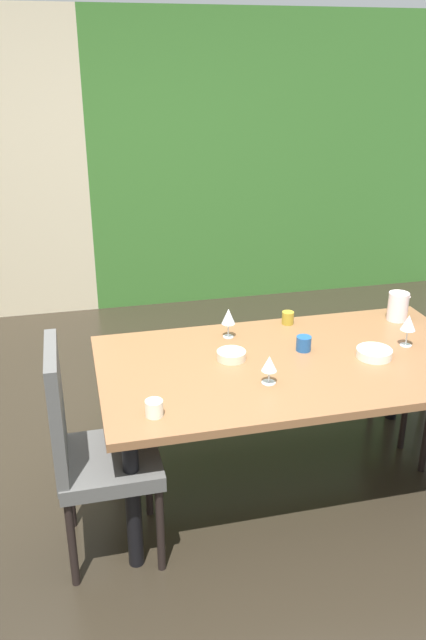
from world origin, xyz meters
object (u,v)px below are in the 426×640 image
Objects in this scene: serving_bowl_corner at (374,353)px; cup_center at (154,408)px; dining_table at (291,373)px; wine_glass_front at (408,323)px; cup_right at (288,318)px; chair_left_near at (88,445)px; serving_bowl_rear at (231,355)px; pitcher_east at (398,306)px; wine_glass_left at (269,364)px; cup_near_window at (304,344)px; wine_glass_north at (228,317)px.

serving_bowl_corner is 2.34× the size of cup_center.
wine_glass_front reaches higher than dining_table.
cup_right reaches higher than dining_table.
serving_bowl_rear is (0.75, 0.39, 0.16)m from chair_left_near.
pitcher_east is (1.53, 0.72, 0.05)m from cup_center.
wine_glass_left reaches higher than cup_center.
pitcher_east reaches higher than dining_table.
cup_near_window is at bearing -158.94° from pitcher_east.
wine_glass_left is 1.81× the size of cup_center.
serving_bowl_rear reaches higher than dining_table.
dining_table is 0.46m from wine_glass_north.
wine_glass_front is at bearing -111.14° from pitcher_east.
cup_center is (-0.57, -0.16, -0.06)m from wine_glass_left.
serving_bowl_corner is at bearing -32.22° from wine_glass_north.
chair_left_near is 1.41m from cup_right.
cup_near_window reaches higher than serving_bowl_rear.
cup_center is at bearing -151.79° from cup_near_window.
cup_right is 0.36m from cup_near_window.
dining_table is 24.89× the size of cup_near_window.
serving_bowl_rear is 1.11m from pitcher_east.
wine_glass_front is at bearing -39.67° from cup_right.
wine_glass_north is at bearing 129.36° from chair_left_near.
wine_glass_front is at bearing 21.19° from serving_bowl_corner.
chair_left_near is 14.42× the size of cup_right.
serving_bowl_corner is 1.21m from cup_center.
wine_glass_north is 0.40m from cup_right.
wine_glass_north is at bearing 95.37° from wine_glass_left.
wine_glass_north reaches higher than cup_center.
pitcher_east is at bearing 0.35° from wine_glass_north.
wine_glass_north reaches higher than serving_bowl_corner.
dining_table is 0.32m from wine_glass_left.
serving_bowl_rear is at bearing -139.83° from cup_right.
cup_near_window is (0.85, 0.46, 0.00)m from cup_center.
serving_bowl_rear is at bearing 44.04° from cup_center.
wine_glass_left is at bearing -150.11° from pitcher_east.
cup_near_window is at bearing -37.02° from wine_glass_north.
wine_glass_left is at bearing -133.27° from dining_table.
wine_glass_front is at bearing -7.34° from cup_near_window.
serving_bowl_rear is 0.82× the size of serving_bowl_corner.
serving_bowl_corner is at bearing -26.52° from cup_near_window.
pitcher_east reaches higher than serving_bowl_corner.
cup_right is (0.38, 0.10, -0.08)m from wine_glass_north.
pitcher_east is at bearing 68.86° from wine_glass_front.
cup_center is at bearing -163.88° from wine_glass_left.
pitcher_east reaches higher than wine_glass_north.
serving_bowl_corner is at bearing 14.21° from cup_center.
wine_glass_north is at bearing -179.65° from pitcher_east.
cup_right is at bearing 63.18° from wine_glass_left.
wine_glass_left is 1.91× the size of cup_right.
wine_glass_north is 0.55m from wine_glass_left.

